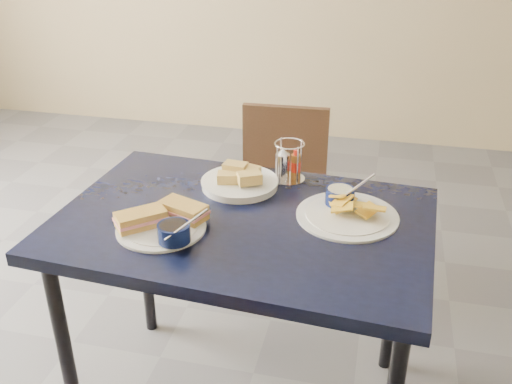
% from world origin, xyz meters
% --- Properties ---
extents(ground, '(6.00, 6.00, 0.00)m').
position_xyz_m(ground, '(0.00, 0.00, 0.00)').
color(ground, '#535359').
rests_on(ground, ground).
extents(dining_table, '(1.15, 0.80, 0.75)m').
position_xyz_m(dining_table, '(0.00, -0.13, 0.68)').
color(dining_table, black).
rests_on(dining_table, ground).
extents(chair_far, '(0.39, 0.38, 0.80)m').
position_xyz_m(chair_far, '(-0.03, 0.67, 0.46)').
color(chair_far, '#311D10').
rests_on(chair_far, ground).
extents(sandwich_plate, '(0.30, 0.26, 0.12)m').
position_xyz_m(sandwich_plate, '(-0.20, -0.25, 0.78)').
color(sandwich_plate, white).
rests_on(sandwich_plate, dining_table).
extents(plantain_plate, '(0.30, 0.30, 0.12)m').
position_xyz_m(plantain_plate, '(0.29, -0.04, 0.77)').
color(plantain_plate, white).
rests_on(plantain_plate, dining_table).
extents(bread_basket, '(0.25, 0.25, 0.07)m').
position_xyz_m(bread_basket, '(-0.06, 0.06, 0.77)').
color(bread_basket, white).
rests_on(bread_basket, dining_table).
extents(condiment_caddy, '(0.11, 0.11, 0.14)m').
position_xyz_m(condiment_caddy, '(0.08, 0.16, 0.81)').
color(condiment_caddy, silver).
rests_on(condiment_caddy, dining_table).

